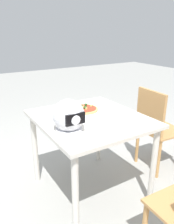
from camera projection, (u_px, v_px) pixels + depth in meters
ground_plane at (90, 189)px, 2.18m from camera, size 14.00×14.00×0.00m
dining_table at (90, 128)px, 1.96m from camera, size 0.88×0.95×0.76m
pizza_plate at (84, 111)px, 2.05m from camera, size 0.32×0.32×0.01m
pizza at (84, 109)px, 2.05m from camera, size 0.25×0.25×0.05m
motorcycle_helmet at (69, 116)px, 1.62m from camera, size 0.24×0.24×0.24m
chair_side at (156, 126)px, 2.37m from camera, size 0.43×0.43×0.90m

